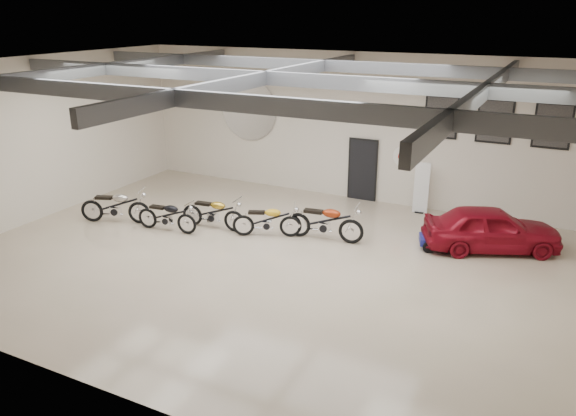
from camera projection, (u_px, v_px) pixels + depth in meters
The scene contains 19 objects.
floor at pixel (268, 261), 14.86m from camera, with size 16.00×12.00×0.01m, color tan.
ceiling at pixel (265, 67), 13.19m from camera, with size 16.00×12.00×0.01m, color slate.
back_wall at pixel (351, 127), 19.08m from camera, with size 16.00×0.02×5.00m, color beige.
left_wall at pixel (40, 139), 17.40m from camera, with size 0.02×12.00×5.00m, color beige.
ceiling_beams at pixel (265, 78), 13.27m from camera, with size 15.80×11.80×0.32m, color #5C5E64, non-canonical shape.
door at pixel (363, 170), 19.31m from camera, with size 0.92×0.08×2.10m, color black.
logo_plaque at pixel (249, 110), 20.63m from camera, with size 2.30×0.06×1.16m, color silver, non-canonical shape.
poster_left at pixel (441, 117), 17.58m from camera, with size 1.05×0.08×1.35m, color black, non-canonical shape.
poster_mid at pixel (495, 121), 16.91m from camera, with size 1.05×0.08×1.35m, color black, non-canonical shape.
poster_right at pixel (553, 126), 16.23m from camera, with size 1.05×0.08×1.35m, color black, non-canonical shape.
oil_sign at pixel (404, 157), 18.50m from camera, with size 0.72×0.10×0.72m, color white, non-canonical shape.
banner_stand at pixel (421, 187), 18.08m from camera, with size 0.48×0.19×1.75m, color white, non-canonical shape.
motorcycle_silver at pixel (115, 205), 17.34m from camera, with size 2.17×0.67×1.13m, color silver, non-canonical shape.
motorcycle_black at pixel (166, 215), 16.69m from camera, with size 1.93×0.60×1.01m, color silver, non-canonical shape.
motorcycle_gold at pixel (213, 212), 16.88m from camera, with size 2.03×0.63×1.06m, color silver, non-canonical shape.
motorcycle_yellow at pixel (267, 220), 16.30m from camera, with size 1.97×0.61×1.02m, color silver, non-canonical shape.
motorcycle_red at pixel (325, 221), 16.01m from camera, with size 2.24×0.69×1.16m, color silver, non-canonical shape.
go_kart at pixel (452, 238), 15.47m from camera, with size 1.76×0.79×0.64m, color navy, non-canonical shape.
vintage_car at pixel (492, 229), 15.35m from camera, with size 3.64×1.47×1.24m, color maroon.
Camera 1 is at (6.54, -11.87, 6.28)m, focal length 35.00 mm.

